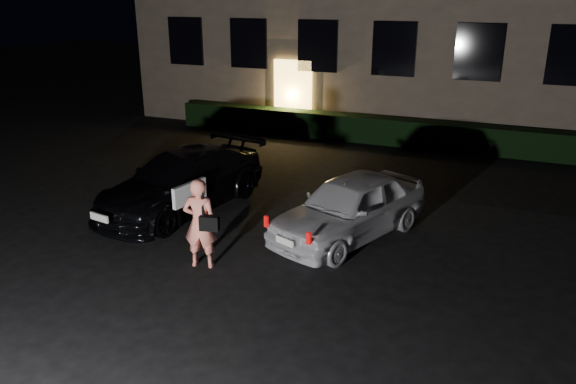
% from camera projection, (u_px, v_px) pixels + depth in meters
% --- Properties ---
extents(ground, '(80.00, 80.00, 0.00)m').
position_uv_depth(ground, '(238.00, 289.00, 9.46)').
color(ground, black).
rests_on(ground, ground).
extents(hedge, '(15.00, 0.70, 0.85)m').
position_uv_depth(hedge, '(386.00, 131.00, 18.44)').
color(hedge, black).
rests_on(hedge, ground).
extents(sedan, '(2.60, 4.79, 1.32)m').
position_uv_depth(sedan, '(182.00, 181.00, 12.77)').
color(sedan, black).
rests_on(sedan, ground).
extents(hatch, '(2.81, 4.08, 1.29)m').
position_uv_depth(hatch, '(350.00, 207.00, 11.29)').
color(hatch, silver).
rests_on(hatch, ground).
extents(man, '(0.76, 0.53, 1.68)m').
position_uv_depth(man, '(200.00, 223.00, 9.98)').
color(man, '#FF8871').
rests_on(man, ground).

